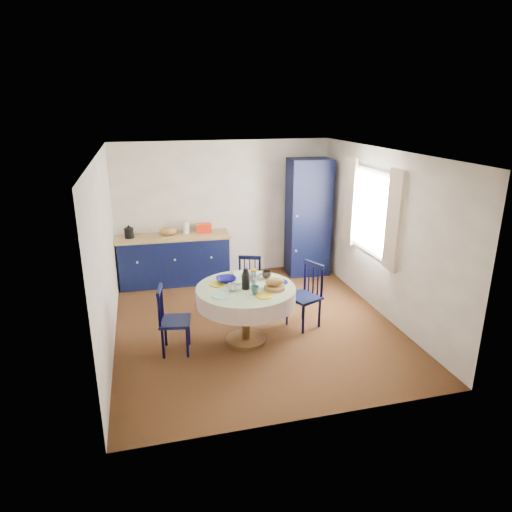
{
  "coord_description": "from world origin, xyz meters",
  "views": [
    {
      "loc": [
        -1.5,
        -5.95,
        3.11
      ],
      "look_at": [
        0.08,
        0.2,
        0.99
      ],
      "focal_mm": 32.0,
      "sensor_mm": 36.0,
      "label": 1
    }
  ],
  "objects_px": {
    "chair_right": "(306,295)",
    "mug_b": "(255,290)",
    "pantry_cabinet": "(308,218)",
    "chair_left": "(172,320)",
    "dining_table": "(246,296)",
    "cobalt_bowl": "(226,280)",
    "mug_a": "(231,287)",
    "mug_d": "(232,275)",
    "chair_far": "(249,285)",
    "mug_c": "(267,275)",
    "kitchen_counter": "(174,258)"
  },
  "relations": [
    {
      "from": "chair_left",
      "to": "mug_d",
      "type": "relative_size",
      "value": 9.88
    },
    {
      "from": "mug_c",
      "to": "kitchen_counter",
      "type": "bearing_deg",
      "value": 116.7
    },
    {
      "from": "pantry_cabinet",
      "to": "mug_a",
      "type": "distance_m",
      "value": 3.11
    },
    {
      "from": "pantry_cabinet",
      "to": "chair_left",
      "type": "distance_m",
      "value": 3.68
    },
    {
      "from": "pantry_cabinet",
      "to": "cobalt_bowl",
      "type": "bearing_deg",
      "value": -130.17
    },
    {
      "from": "pantry_cabinet",
      "to": "mug_d",
      "type": "xyz_separation_m",
      "value": [
        -1.86,
        -1.95,
        -0.24
      ]
    },
    {
      "from": "pantry_cabinet",
      "to": "mug_b",
      "type": "relative_size",
      "value": 19.62
    },
    {
      "from": "mug_b",
      "to": "mug_c",
      "type": "bearing_deg",
      "value": 59.54
    },
    {
      "from": "kitchen_counter",
      "to": "pantry_cabinet",
      "type": "bearing_deg",
      "value": -0.25
    },
    {
      "from": "cobalt_bowl",
      "to": "mug_b",
      "type": "bearing_deg",
      "value": -60.43
    },
    {
      "from": "dining_table",
      "to": "mug_c",
      "type": "bearing_deg",
      "value": 36.31
    },
    {
      "from": "mug_b",
      "to": "dining_table",
      "type": "bearing_deg",
      "value": 103.39
    },
    {
      "from": "chair_right",
      "to": "cobalt_bowl",
      "type": "xyz_separation_m",
      "value": [
        -1.17,
        -0.01,
        0.35
      ]
    },
    {
      "from": "chair_right",
      "to": "mug_b",
      "type": "xyz_separation_m",
      "value": [
        -0.89,
        -0.5,
        0.37
      ]
    },
    {
      "from": "kitchen_counter",
      "to": "mug_c",
      "type": "relative_size",
      "value": 15.24
    },
    {
      "from": "chair_right",
      "to": "mug_c",
      "type": "bearing_deg",
      "value": -112.98
    },
    {
      "from": "chair_far",
      "to": "mug_c",
      "type": "xyz_separation_m",
      "value": [
        0.09,
        -0.69,
        0.41
      ]
    },
    {
      "from": "pantry_cabinet",
      "to": "mug_c",
      "type": "xyz_separation_m",
      "value": [
        -1.4,
        -2.09,
        -0.23
      ]
    },
    {
      "from": "pantry_cabinet",
      "to": "cobalt_bowl",
      "type": "height_order",
      "value": "pantry_cabinet"
    },
    {
      "from": "chair_right",
      "to": "dining_table",
      "type": "bearing_deg",
      "value": -98.08
    },
    {
      "from": "kitchen_counter",
      "to": "dining_table",
      "type": "bearing_deg",
      "value": -70.56
    },
    {
      "from": "chair_right",
      "to": "mug_d",
      "type": "height_order",
      "value": "chair_right"
    },
    {
      "from": "mug_a",
      "to": "cobalt_bowl",
      "type": "distance_m",
      "value": 0.31
    },
    {
      "from": "chair_left",
      "to": "mug_d",
      "type": "height_order",
      "value": "chair_left"
    },
    {
      "from": "kitchen_counter",
      "to": "dining_table",
      "type": "distance_m",
      "value": 2.58
    },
    {
      "from": "pantry_cabinet",
      "to": "chair_right",
      "type": "bearing_deg",
      "value": -107.9
    },
    {
      "from": "chair_left",
      "to": "chair_far",
      "type": "xyz_separation_m",
      "value": [
        1.26,
        0.97,
        -0.02
      ]
    },
    {
      "from": "dining_table",
      "to": "cobalt_bowl",
      "type": "height_order",
      "value": "dining_table"
    },
    {
      "from": "chair_left",
      "to": "mug_c",
      "type": "relative_size",
      "value": 6.87
    },
    {
      "from": "kitchen_counter",
      "to": "mug_d",
      "type": "distance_m",
      "value": 2.19
    },
    {
      "from": "kitchen_counter",
      "to": "cobalt_bowl",
      "type": "height_order",
      "value": "kitchen_counter"
    },
    {
      "from": "chair_left",
      "to": "mug_d",
      "type": "xyz_separation_m",
      "value": [
        0.88,
        0.42,
        0.39
      ]
    },
    {
      "from": "pantry_cabinet",
      "to": "cobalt_bowl",
      "type": "distance_m",
      "value": 2.89
    },
    {
      "from": "mug_c",
      "to": "pantry_cabinet",
      "type": "bearing_deg",
      "value": 56.32
    },
    {
      "from": "pantry_cabinet",
      "to": "mug_c",
      "type": "height_order",
      "value": "pantry_cabinet"
    },
    {
      "from": "cobalt_bowl",
      "to": "chair_far",
      "type": "bearing_deg",
      "value": 55.11
    },
    {
      "from": "mug_d",
      "to": "cobalt_bowl",
      "type": "xyz_separation_m",
      "value": [
        -0.11,
        -0.14,
        -0.01
      ]
    },
    {
      "from": "pantry_cabinet",
      "to": "chair_far",
      "type": "distance_m",
      "value": 2.14
    },
    {
      "from": "kitchen_counter",
      "to": "mug_d",
      "type": "height_order",
      "value": "kitchen_counter"
    },
    {
      "from": "kitchen_counter",
      "to": "dining_table",
      "type": "height_order",
      "value": "kitchen_counter"
    },
    {
      "from": "pantry_cabinet",
      "to": "chair_right",
      "type": "distance_m",
      "value": 2.32
    },
    {
      "from": "pantry_cabinet",
      "to": "mug_d",
      "type": "height_order",
      "value": "pantry_cabinet"
    },
    {
      "from": "chair_left",
      "to": "mug_c",
      "type": "distance_m",
      "value": 1.43
    },
    {
      "from": "mug_a",
      "to": "mug_d",
      "type": "bearing_deg",
      "value": 78.22
    },
    {
      "from": "mug_b",
      "to": "mug_d",
      "type": "relative_size",
      "value": 1.21
    },
    {
      "from": "dining_table",
      "to": "chair_far",
      "type": "distance_m",
      "value": 1.01
    },
    {
      "from": "chair_right",
      "to": "kitchen_counter",
      "type": "bearing_deg",
      "value": -165.79
    },
    {
      "from": "cobalt_bowl",
      "to": "mug_d",
      "type": "bearing_deg",
      "value": 53.7
    },
    {
      "from": "chair_left",
      "to": "dining_table",
      "type": "bearing_deg",
      "value": -79.64
    },
    {
      "from": "mug_d",
      "to": "cobalt_bowl",
      "type": "height_order",
      "value": "mug_d"
    }
  ]
}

